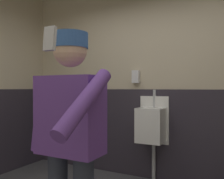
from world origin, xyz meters
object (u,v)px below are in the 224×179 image
Objects in this scene: urinal_solo at (152,124)px; soap_dispenser at (136,77)px; cell_phone at (50,39)px; person at (69,130)px.

urinal_solo is 0.71m from soap_dispenser.
person is at bearing 119.72° from cell_phone.
urinal_solo is 6.89× the size of soap_dispenser.
person is (0.01, -1.78, 0.20)m from urinal_solo.
person reaches higher than urinal_solo.
soap_dispenser is (-0.29, 1.90, 0.45)m from person.
person reaches higher than soap_dispenser.
cell_phone is at bearing -61.12° from person.
cell_phone reaches higher than soap_dispenser.
cell_phone is at bearing -82.84° from urinal_solo.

